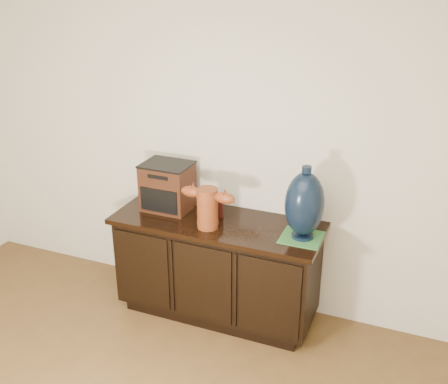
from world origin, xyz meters
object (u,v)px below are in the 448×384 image
at_px(sideboard, 217,267).
at_px(lamp_base, 304,204).
at_px(tv_radio, 168,186).
at_px(terracotta_vessel, 208,206).
at_px(spray_can, 219,206).

relative_size(sideboard, lamp_base, 3.01).
distance_m(tv_radio, lamp_base, 1.02).
relative_size(terracotta_vessel, tv_radio, 1.15).
height_order(lamp_base, spray_can, lamp_base).
height_order(tv_radio, spray_can, tv_radio).
distance_m(sideboard, tv_radio, 0.68).
height_order(terracotta_vessel, tv_radio, tv_radio).
bearing_deg(tv_radio, sideboard, -7.65).
xyz_separation_m(tv_radio, spray_can, (0.40, 0.01, -0.09)).
relative_size(terracotta_vessel, lamp_base, 0.82).
xyz_separation_m(sideboard, terracotta_vessel, (-0.02, -0.11, 0.53)).
distance_m(terracotta_vessel, spray_can, 0.19).
height_order(tv_radio, lamp_base, lamp_base).
bearing_deg(lamp_base, sideboard, 177.65).
bearing_deg(lamp_base, terracotta_vessel, -171.96).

